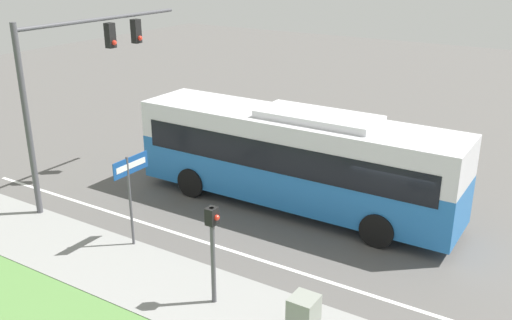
{
  "coord_description": "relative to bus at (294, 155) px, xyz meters",
  "views": [
    {
      "loc": [
        -16.11,
        -4.76,
        8.59
      ],
      "look_at": [
        -0.66,
        4.9,
        1.82
      ],
      "focal_mm": 40.0,
      "sensor_mm": 36.0,
      "label": 1
    }
  ],
  "objects": [
    {
      "name": "lane_divider_near",
      "position": [
        -3.8,
        -3.89,
        -1.94
      ],
      "size": [
        0.14,
        30.0,
        0.01
      ],
      "color": "silver",
      "rests_on": "ground_plane"
    },
    {
      "name": "utility_cabinet",
      "position": [
        -6.29,
        -3.69,
        -1.33
      ],
      "size": [
        0.65,
        0.61,
        0.98
      ],
      "color": "gray",
      "rests_on": "sidewalk"
    },
    {
      "name": "ground_plane",
      "position": [
        -0.2,
        -3.89,
        -1.94
      ],
      "size": [
        80.0,
        80.0,
        0.0
      ],
      "primitive_type": "plane",
      "color": "#565451"
    },
    {
      "name": "signal_gantry",
      "position": [
        -2.94,
        6.99,
        2.77
      ],
      "size": [
        7.48,
        0.41,
        6.5
      ],
      "color": "#4C4C51",
      "rests_on": "ground_plane"
    },
    {
      "name": "street_sign",
      "position": [
        -5.12,
        2.71,
        0.18
      ],
      "size": [
        1.4,
        0.08,
        2.95
      ],
      "color": "#4C4C51",
      "rests_on": "ground_plane"
    },
    {
      "name": "pedestrian_signal",
      "position": [
        -6.35,
        -1.17,
        -0.04
      ],
      "size": [
        0.28,
        0.34,
        2.76
      ],
      "color": "#4C4C51",
      "rests_on": "ground_plane"
    },
    {
      "name": "bus",
      "position": [
        0.0,
        0.0,
        0.0
      ],
      "size": [
        2.69,
        11.53,
        3.55
      ],
      "color": "#236BB7",
      "rests_on": "ground_plane"
    }
  ]
}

